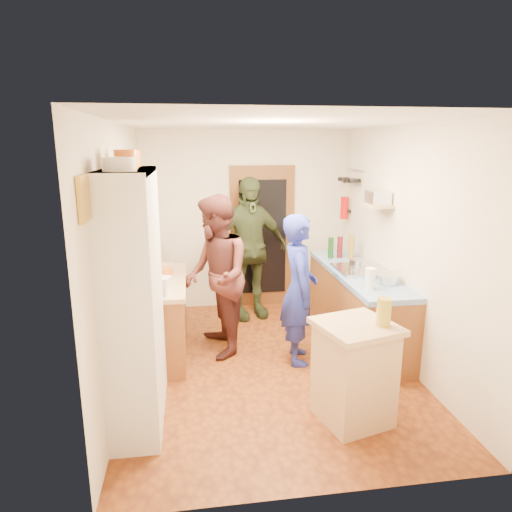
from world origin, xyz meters
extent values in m
cube|color=brown|center=(0.00, 0.00, -0.01)|extent=(3.00, 4.00, 0.02)
cube|color=silver|center=(0.00, 0.00, 2.61)|extent=(3.00, 4.00, 0.02)
cube|color=silver|center=(0.00, 2.01, 1.30)|extent=(3.00, 0.02, 2.60)
cube|color=silver|center=(0.00, -2.01, 1.30)|extent=(3.00, 0.02, 2.60)
cube|color=silver|center=(-1.51, 0.00, 1.30)|extent=(0.02, 4.00, 2.60)
cube|color=silver|center=(1.51, 0.00, 1.30)|extent=(0.02, 4.00, 2.60)
cube|color=brown|center=(0.25, 1.97, 1.05)|extent=(0.95, 0.06, 2.10)
cube|color=black|center=(0.25, 1.94, 1.05)|extent=(0.70, 0.02, 1.70)
cube|color=white|center=(-1.30, -0.80, 1.10)|extent=(0.40, 1.20, 2.20)
cube|color=white|center=(-1.30, -0.80, 2.18)|extent=(0.40, 1.14, 0.04)
cylinder|color=white|center=(-1.30, -1.15, 2.25)|extent=(0.24, 0.24, 0.10)
cylinder|color=orange|center=(-1.30, -0.76, 2.28)|extent=(0.19, 0.19, 0.15)
cylinder|color=orange|center=(-1.30, -0.41, 2.27)|extent=(0.16, 0.16, 0.14)
cube|color=brown|center=(-1.20, 0.45, 0.42)|extent=(0.60, 1.40, 0.85)
cube|color=tan|center=(-1.20, 0.45, 0.88)|extent=(0.64, 1.44, 0.05)
cube|color=white|center=(-1.15, -0.07, 0.99)|extent=(0.28, 0.23, 0.18)
cylinder|color=white|center=(-1.25, 0.25, 0.98)|extent=(0.17, 0.17, 0.16)
cylinder|color=orange|center=(-1.12, 0.64, 0.94)|extent=(0.21, 0.21, 0.08)
cube|color=tan|center=(-1.18, 1.04, 0.91)|extent=(0.31, 0.23, 0.02)
cube|color=brown|center=(1.20, 0.50, 0.42)|extent=(0.60, 2.20, 0.84)
cube|color=#0A4DB0|center=(1.20, 0.50, 0.87)|extent=(0.62, 2.22, 0.06)
cube|color=silver|center=(1.20, 0.46, 0.92)|extent=(0.55, 0.58, 0.04)
cylinder|color=silver|center=(1.15, 0.41, 1.00)|extent=(0.19, 0.19, 0.12)
cylinder|color=#143F14|center=(1.05, 1.14, 1.04)|extent=(0.09, 0.09, 0.28)
cylinder|color=#591419|center=(1.18, 1.15, 1.05)|extent=(0.09, 0.09, 0.29)
cylinder|color=olive|center=(1.31, 1.07, 1.06)|extent=(0.08, 0.08, 0.33)
cylinder|color=white|center=(1.05, -0.23, 1.02)|extent=(0.12, 0.12, 0.23)
cylinder|color=silver|center=(1.30, -0.05, 0.95)|extent=(0.35, 0.35, 0.11)
cube|color=tan|center=(0.56, -1.15, 0.43)|extent=(0.68, 0.68, 0.86)
cube|color=tan|center=(0.56, -1.15, 0.89)|extent=(0.76, 0.76, 0.05)
cube|color=white|center=(0.50, -1.12, 0.90)|extent=(0.41, 0.36, 0.02)
cylinder|color=#AD9E2D|center=(0.77, -1.22, 1.03)|extent=(0.15, 0.15, 0.24)
cylinder|color=silver|center=(1.46, 1.52, 2.05)|extent=(0.02, 0.65, 0.02)
cylinder|color=black|center=(1.40, 1.35, 1.92)|extent=(0.18, 0.18, 0.05)
cylinder|color=black|center=(1.40, 1.55, 1.90)|extent=(0.16, 0.16, 0.05)
cylinder|color=black|center=(1.40, 1.75, 1.91)|extent=(0.17, 0.17, 0.05)
cube|color=tan|center=(1.37, 0.45, 1.70)|extent=(0.26, 0.42, 0.03)
cube|color=silver|center=(1.37, 0.45, 1.79)|extent=(0.23, 0.31, 0.15)
cube|color=black|center=(1.47, 1.70, 1.45)|extent=(0.06, 0.10, 0.04)
cylinder|color=red|center=(1.41, 1.70, 1.50)|extent=(0.11, 0.11, 0.32)
cube|color=gold|center=(-1.48, -1.55, 2.05)|extent=(0.03, 0.25, 0.30)
imported|color=#222E9E|center=(0.38, 0.03, 0.84)|extent=(0.47, 0.65, 1.67)
imported|color=#4E2420|center=(-0.51, 0.43, 0.93)|extent=(0.80, 0.98, 1.86)
imported|color=#2D371E|center=(-0.01, 1.49, 0.99)|extent=(1.24, 0.75, 1.98)
camera|label=1|loc=(-0.81, -4.61, 2.39)|focal=32.00mm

